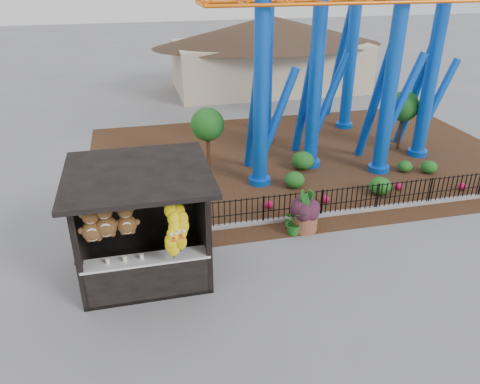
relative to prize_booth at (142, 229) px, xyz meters
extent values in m
plane|color=slate|center=(3.03, -0.88, -1.55)|extent=(120.00, 120.00, 0.00)
cube|color=#331E11|center=(7.03, 7.12, -1.54)|extent=(18.00, 12.00, 0.02)
cube|color=gray|center=(7.03, 2.12, -1.49)|extent=(18.00, 0.18, 0.12)
cube|color=black|center=(0.03, 0.32, -1.50)|extent=(3.20, 2.60, 0.10)
cube|color=black|center=(0.03, 1.56, -0.05)|extent=(3.20, 0.12, 3.00)
cube|color=black|center=(-1.51, 0.32, -0.05)|extent=(0.12, 2.60, 3.00)
cube|color=black|center=(1.57, 0.32, -0.05)|extent=(0.12, 2.60, 3.00)
cube|color=black|center=(0.03, 0.07, 1.51)|extent=(3.50, 3.40, 0.12)
cube|color=black|center=(-1.50, -0.91, -0.05)|extent=(0.14, 0.14, 3.00)
cube|color=black|center=(1.56, -0.91, -0.05)|extent=(0.14, 0.14, 3.00)
cube|color=black|center=(0.03, -0.73, -1.00)|extent=(3.00, 0.50, 1.10)
cube|color=silver|center=(0.03, -0.73, -0.43)|extent=(3.10, 0.55, 0.06)
cylinder|color=black|center=(0.03, -1.13, 1.30)|extent=(2.90, 0.04, 0.04)
cylinder|color=blue|center=(4.53, 5.12, 1.95)|extent=(0.56, 0.56, 7.00)
cylinder|color=blue|center=(4.53, 5.12, -1.43)|extent=(0.84, 0.84, 0.24)
cylinder|color=blue|center=(7.03, 6.32, 2.10)|extent=(0.56, 0.56, 7.30)
cylinder|color=blue|center=(7.03, 6.32, -1.43)|extent=(0.84, 0.84, 0.24)
cylinder|color=blue|center=(9.53, 5.12, 2.20)|extent=(0.56, 0.56, 7.50)
cylinder|color=blue|center=(9.53, 5.12, -1.43)|extent=(0.84, 0.84, 0.24)
cylinder|color=blue|center=(12.03, 6.32, 1.75)|extent=(0.56, 0.56, 6.60)
cylinder|color=blue|center=(12.03, 6.32, -1.43)|extent=(0.84, 0.84, 0.24)
cylinder|color=blue|center=(6.03, 9.62, 3.20)|extent=(0.56, 0.56, 9.50)
cylinder|color=blue|center=(6.03, 9.62, -1.43)|extent=(0.84, 0.84, 0.24)
cylinder|color=blue|center=(10.53, 10.62, 3.70)|extent=(0.56, 0.56, 10.50)
cylinder|color=blue|center=(10.53, 10.62, -1.43)|extent=(0.84, 0.84, 0.24)
cylinder|color=blue|center=(4.53, 6.02, 1.07)|extent=(0.36, 2.21, 5.85)
cylinder|color=blue|center=(5.23, 5.42, 0.90)|extent=(1.62, 0.32, 3.73)
cylinder|color=blue|center=(7.03, 7.22, 1.19)|extent=(0.36, 2.29, 6.10)
cylinder|color=blue|center=(7.73, 6.62, 1.00)|extent=(1.67, 0.32, 3.88)
cylinder|color=blue|center=(9.53, 6.02, 1.26)|extent=(0.36, 2.34, 6.26)
cylinder|color=blue|center=(10.23, 5.42, 1.07)|extent=(1.71, 0.32, 3.99)
cylinder|color=blue|center=(12.03, 7.22, 0.92)|extent=(0.36, 2.10, 5.53)
cylinder|color=blue|center=(12.73, 6.62, 0.76)|extent=(1.54, 0.32, 3.52)
cylinder|color=brown|center=(4.99, 1.48, -1.24)|extent=(0.83, 0.83, 0.61)
ellipsoid|color=#331423|center=(4.99, 1.48, -0.62)|extent=(0.70, 0.70, 0.64)
imported|color=#31601C|center=(4.60, 1.32, -1.14)|extent=(0.79, 0.70, 0.82)
ellipsoid|color=#1A5318|center=(5.70, 4.45, -1.24)|extent=(0.75, 0.75, 0.60)
ellipsoid|color=#1A5318|center=(8.53, 3.21, -1.22)|extent=(0.79, 0.79, 0.63)
ellipsoid|color=#1A5318|center=(10.50, 4.80, -1.31)|extent=(0.56, 0.56, 0.45)
ellipsoid|color=#1A5318|center=(6.59, 6.00, -1.17)|extent=(0.91, 0.91, 0.73)
ellipsoid|color=#1A5318|center=(11.37, 4.46, -1.28)|extent=(0.63, 0.63, 0.50)
sphere|color=#BC0C3B|center=(4.30, 3.06, -1.40)|extent=(0.28, 0.28, 0.28)
sphere|color=#BC0C3B|center=(6.33, 3.00, -1.40)|extent=(0.28, 0.28, 0.28)
sphere|color=#BC0C3B|center=(9.39, 3.36, -1.40)|extent=(0.28, 0.28, 0.28)
sphere|color=#BC0C3B|center=(11.67, 2.78, -1.40)|extent=(0.28, 0.28, 0.28)
cube|color=#BFAD8C|center=(9.03, 19.12, -0.05)|extent=(12.00, 6.00, 3.00)
cone|color=#332319|center=(9.03, 19.12, 2.35)|extent=(15.00, 15.00, 1.80)
camera|label=1|loc=(0.07, -10.48, 6.11)|focal=35.00mm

